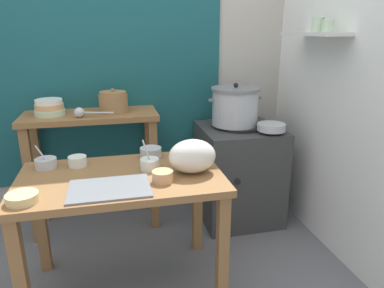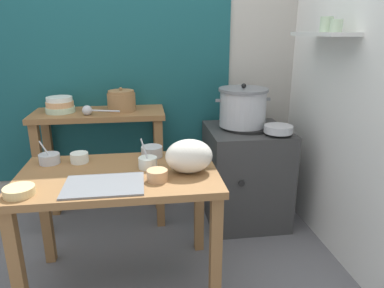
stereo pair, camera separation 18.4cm
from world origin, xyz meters
name	(u,v)px [view 1 (the left image)]	position (x,y,z in m)	size (l,w,h in m)	color
ground_plane	(138,288)	(0.00, 0.00, 0.00)	(9.00, 9.00, 0.00)	slate
wall_back	(129,53)	(0.08, 1.10, 1.30)	(4.40, 0.12, 2.60)	#B2ADA3
wall_right	(350,59)	(1.40, 0.20, 1.30)	(0.30, 3.20, 2.60)	white
prep_table	(122,194)	(-0.05, 0.05, 0.61)	(1.10, 0.66, 0.72)	olive
back_shelf_table	(93,142)	(-0.23, 0.83, 0.68)	(0.96, 0.40, 0.90)	olive
stove_block	(238,173)	(0.88, 0.70, 0.38)	(0.60, 0.61, 0.78)	#383838
steamer_pot	(235,106)	(0.84, 0.72, 0.92)	(0.42, 0.37, 0.32)	#B7BABF
clay_pot	(113,102)	(-0.06, 0.83, 0.97)	(0.21, 0.21, 0.18)	olive
bowl_stack_enamel	(49,108)	(-0.50, 0.84, 0.95)	(0.21, 0.21, 0.11)	#B7D1AD
ladle	(81,112)	(-0.28, 0.71, 0.94)	(0.27, 0.10, 0.07)	#B7BABF
serving_tray	(110,188)	(-0.11, -0.12, 0.72)	(0.40, 0.28, 0.01)	slate
plastic_bag	(193,156)	(0.34, 0.00, 0.81)	(0.26, 0.20, 0.19)	silver
wide_pan	(271,127)	(1.04, 0.50, 0.81)	(0.20, 0.20, 0.05)	#B7BABF
prep_bowl_0	(22,198)	(-0.50, -0.18, 0.74)	(0.15, 0.15, 0.04)	#E5C684
prep_bowl_1	(77,161)	(-0.29, 0.24, 0.75)	(0.10, 0.10, 0.06)	silver
prep_bowl_2	(163,176)	(0.16, -0.09, 0.75)	(0.11, 0.11, 0.06)	tan
prep_bowl_3	(150,163)	(0.11, 0.10, 0.76)	(0.11, 0.11, 0.17)	silver
prep_bowl_4	(151,152)	(0.14, 0.29, 0.76)	(0.13, 0.13, 0.06)	#B7BABF
prep_bowl_5	(46,163)	(-0.46, 0.25, 0.75)	(0.12, 0.12, 0.14)	#B7BABF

